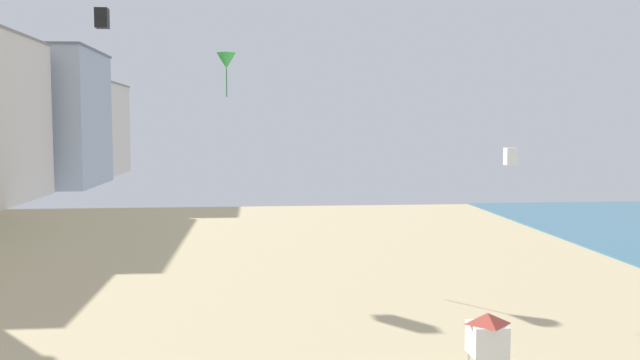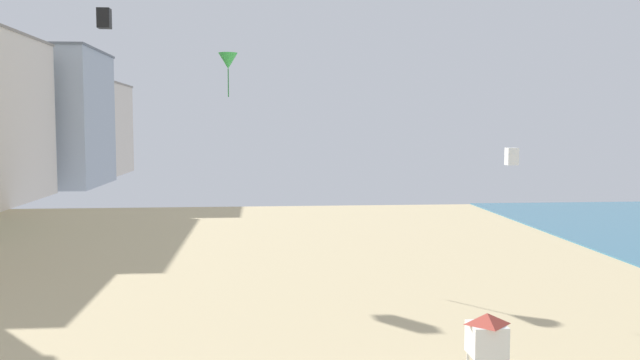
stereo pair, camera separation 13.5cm
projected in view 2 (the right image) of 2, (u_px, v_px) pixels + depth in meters
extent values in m
cube|color=#ADB7C1|center=(41.00, 119.00, 94.52)|extent=(16.57, 18.40, 18.69)
cube|color=slate|center=(38.00, 50.00, 93.76)|extent=(16.90, 18.77, 0.30)
cube|color=silver|center=(82.00, 130.00, 116.21)|extent=(13.87, 19.19, 15.43)
cube|color=gray|center=(80.00, 84.00, 115.58)|extent=(14.14, 19.57, 0.30)
cube|color=white|center=(487.00, 339.00, 21.32)|extent=(1.10, 1.10, 1.00)
pyramid|color=#D14C3D|center=(487.00, 319.00, 21.26)|extent=(1.10, 1.10, 0.35)
cone|color=green|center=(228.00, 61.00, 45.16)|extent=(1.29, 1.29, 1.06)
cylinder|color=#277C35|center=(228.00, 83.00, 45.28)|extent=(0.07, 0.07, 1.88)
cube|color=black|center=(104.00, 18.00, 48.45)|extent=(0.90, 0.90, 1.42)
cube|color=white|center=(512.00, 156.00, 33.23)|extent=(0.54, 0.54, 0.85)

